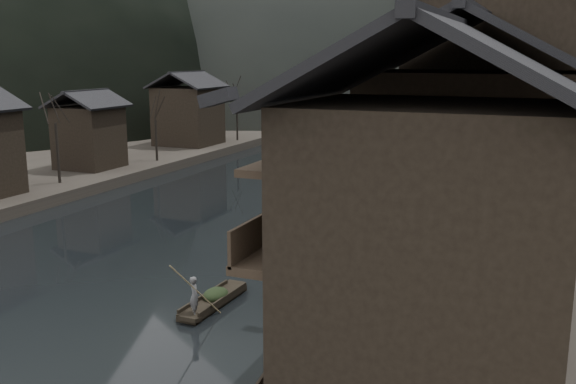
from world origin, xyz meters
The scene contains 12 objects.
water centered at (0.00, 0.00, 0.00)m, with size 300.00×300.00×0.00m, color black.
left_bank centered at (-35.00, 40.00, 0.60)m, with size 40.00×200.00×1.20m, color #2D2823.
stilt_houses centered at (17.28, 19.18, 8.87)m, with size 9.00×67.60×16.66m.
left_houses centered at (-20.50, 20.12, 5.66)m, with size 8.10×53.20×8.73m.
bare_trees centered at (-17.00, 18.26, 6.12)m, with size 3.60×60.16×7.20m.
moored_sampans centered at (12.22, 15.13, 0.20)m, with size 2.79×50.93×0.47m.
midriver_boats centered at (2.01, 46.94, 0.20)m, with size 13.99×29.80×0.45m.
stone_bridge centered at (0.00, 72.00, 5.11)m, with size 40.00×6.00×9.00m.
hero_sampan centered at (6.10, 0.11, 0.20)m, with size 1.23×5.12×0.44m.
cargo_heap centered at (6.09, 0.34, 0.77)m, with size 1.12×1.47×0.67m, color black.
boatman centered at (6.16, -1.68, 1.33)m, with size 0.65×0.43×1.80m, color #5D5D60.
bamboo_pole centered at (6.36, -1.68, 3.80)m, with size 0.06×0.06×4.18m, color #8C7A51.
Camera 1 is at (20.14, -24.63, 11.42)m, focal length 40.00 mm.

